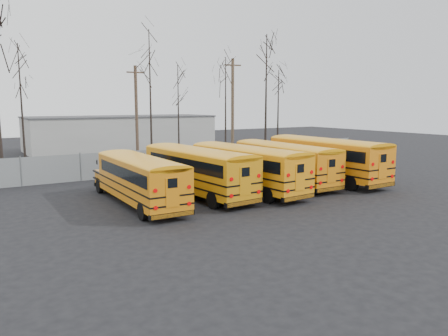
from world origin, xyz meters
TOP-DOWN VIEW (x-y plane):
  - ground at (0.00, 0.00)m, footprint 120.00×120.00m
  - fence at (0.00, 12.00)m, footprint 40.00×0.04m
  - distant_building at (2.00, 32.00)m, footprint 22.00×8.00m
  - bus_a at (-7.17, 2.41)m, footprint 2.47×10.09m
  - bus_b at (-3.31, 2.92)m, footprint 3.27×10.92m
  - bus_c at (-0.03, 2.36)m, footprint 3.33×10.91m
  - bus_d at (3.73, 3.12)m, footprint 2.55×10.56m
  - bus_e at (7.06, 2.53)m, footprint 2.81×11.49m
  - utility_pole_left at (-1.70, 16.98)m, footprint 1.59×0.28m
  - utility_pole_right at (9.21, 18.04)m, footprint 1.80×0.55m
  - tree_2 at (-11.13, 16.33)m, footprint 0.26×0.26m
  - tree_3 at (-1.78, 13.51)m, footprint 0.26×0.26m
  - tree_4 at (2.07, 16.24)m, footprint 0.26×0.26m
  - tree_5 at (6.07, 14.42)m, footprint 0.26×0.26m
  - tree_6 at (10.66, 14.25)m, footprint 0.26×0.26m
  - tree_7 at (14.61, 17.22)m, footprint 0.26×0.26m

SIDE VIEW (x-z plane):
  - ground at x=0.00m, z-range 0.00..0.00m
  - fence at x=0.00m, z-range 0.00..2.00m
  - bus_a at x=-7.17m, z-range 0.24..3.05m
  - bus_d at x=3.73m, z-range 0.25..3.20m
  - bus_c at x=-0.03m, z-range 0.26..3.27m
  - bus_b at x=-3.31m, z-range 0.26..3.27m
  - bus_e at x=7.06m, z-range 0.27..3.48m
  - distant_building at x=2.00m, z-range 0.00..4.00m
  - tree_4 at x=2.07m, z-range 0.00..9.13m
  - utility_pole_left at x=-1.70m, z-range 0.12..9.06m
  - tree_7 at x=14.61m, z-range 0.00..9.21m
  - tree_5 at x=6.07m, z-range 0.00..9.86m
  - tree_2 at x=-11.13m, z-range 0.00..10.11m
  - utility_pole_right at x=9.21m, z-range 0.14..10.35m
  - tree_3 at x=-1.78m, z-range 0.00..11.53m
  - tree_6 at x=10.66m, z-range 0.00..12.25m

